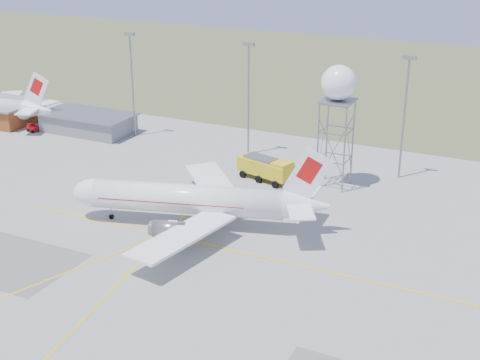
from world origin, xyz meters
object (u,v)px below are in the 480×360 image
at_px(airliner_main, 192,200).
at_px(radar_tower, 337,120).
at_px(baggage_tug, 33,128).
at_px(fire_truck, 267,170).

relative_size(airliner_main, radar_tower, 1.84).
bearing_deg(baggage_tug, fire_truck, 2.75).
bearing_deg(radar_tower, fire_truck, -166.27).
xyz_separation_m(airliner_main, fire_truck, (2.43, 20.53, -1.95)).
bearing_deg(fire_truck, airliner_main, -80.89).
relative_size(airliner_main, baggage_tug, 15.37).
distance_m(fire_truck, baggage_tug, 54.26).
relative_size(airliner_main, fire_truck, 3.51).
bearing_deg(baggage_tug, airliner_main, -18.38).
xyz_separation_m(radar_tower, fire_truck, (-10.72, -2.62, -9.21)).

